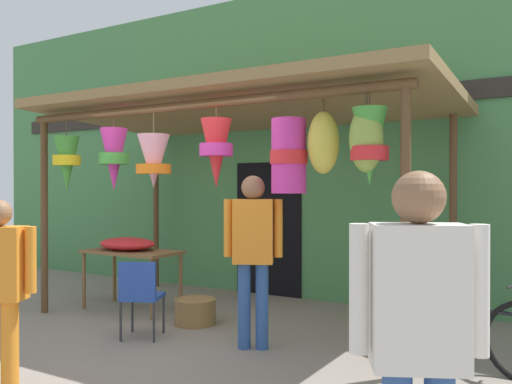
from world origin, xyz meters
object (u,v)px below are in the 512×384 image
object	(u,v)px
folding_chair	(140,292)
parked_bicycle	(464,329)
display_table	(132,257)
vendor_in_orange	(418,330)
customer_foreground	(253,246)
wicker_basket_by_table	(195,311)
flower_heap_on_table	(128,244)

from	to	relation	value
folding_chair	parked_bicycle	xyz separation A→B (m)	(3.13, 0.79, -0.16)
display_table	vendor_in_orange	world-z (taller)	vendor_in_orange
parked_bicycle	vendor_in_orange	bearing A→B (deg)	-84.76
parked_bicycle	customer_foreground	distance (m)	2.10
parked_bicycle	folding_chair	bearing A→B (deg)	-165.80
folding_chair	parked_bicycle	bearing A→B (deg)	14.20
parked_bicycle	display_table	bearing A→B (deg)	177.54
wicker_basket_by_table	parked_bicycle	xyz separation A→B (m)	(3.01, -0.01, 0.20)
flower_heap_on_table	parked_bicycle	size ratio (longest dim) A/B	0.48
wicker_basket_by_table	parked_bicycle	world-z (taller)	parked_bicycle
display_table	folding_chair	size ratio (longest dim) A/B	1.55
display_table	flower_heap_on_table	xyz separation A→B (m)	(-0.07, -0.01, 0.18)
flower_heap_on_table	folding_chair	world-z (taller)	flower_heap_on_table
folding_chair	vendor_in_orange	xyz separation A→B (m)	(3.38, -1.93, 0.50)
display_table	parked_bicycle	size ratio (longest dim) A/B	0.76
customer_foreground	display_table	bearing A→B (deg)	164.03
folding_chair	customer_foreground	size ratio (longest dim) A/B	0.48
display_table	vendor_in_orange	size ratio (longest dim) A/B	0.77
flower_heap_on_table	vendor_in_orange	bearing A→B (deg)	-32.77
flower_heap_on_table	folding_chair	distance (m)	1.52
flower_heap_on_table	folding_chair	xyz separation A→B (m)	(1.12, -0.97, -0.37)
folding_chair	vendor_in_orange	size ratio (longest dim) A/B	0.50
wicker_basket_by_table	customer_foreground	bearing A→B (deg)	-23.79
parked_bicycle	flower_heap_on_table	bearing A→B (deg)	177.67
vendor_in_orange	wicker_basket_by_table	bearing A→B (deg)	140.02
wicker_basket_by_table	vendor_in_orange	bearing A→B (deg)	-39.98
flower_heap_on_table	customer_foreground	distance (m)	2.42
folding_chair	customer_foreground	xyz separation A→B (m)	(1.21, 0.33, 0.53)
wicker_basket_by_table	folding_chair	bearing A→B (deg)	-98.55
display_table	customer_foreground	xyz separation A→B (m)	(2.26, -0.65, 0.34)
wicker_basket_by_table	customer_foreground	distance (m)	1.48
flower_heap_on_table	parked_bicycle	world-z (taller)	flower_heap_on_table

